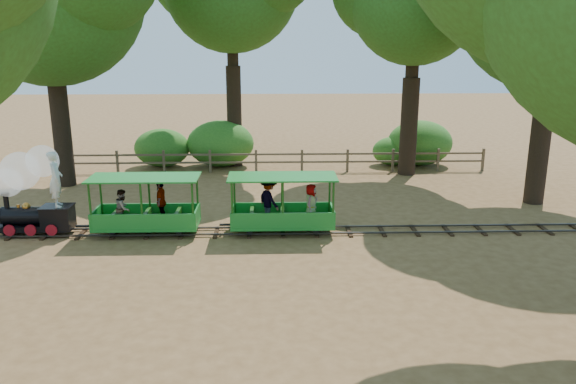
{
  "coord_description": "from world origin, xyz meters",
  "views": [
    {
      "loc": [
        -0.32,
        -15.96,
        5.61
      ],
      "look_at": [
        0.17,
        0.5,
        1.13
      ],
      "focal_mm": 35.0,
      "sensor_mm": 36.0,
      "label": 1
    }
  ],
  "objects_px": {
    "locomotive": "(29,184)",
    "fence": "(279,159)",
    "carriage_front": "(145,210)",
    "carriage_rear": "(282,207)"
  },
  "relations": [
    {
      "from": "carriage_front",
      "to": "carriage_rear",
      "type": "bearing_deg",
      "value": 0.85
    },
    {
      "from": "locomotive",
      "to": "fence",
      "type": "bearing_deg",
      "value": 47.06
    },
    {
      "from": "carriage_front",
      "to": "carriage_rear",
      "type": "height_order",
      "value": "same"
    },
    {
      "from": "locomotive",
      "to": "carriage_rear",
      "type": "xyz_separation_m",
      "value": [
        7.37,
        -0.03,
        -0.75
      ]
    },
    {
      "from": "locomotive",
      "to": "carriage_front",
      "type": "bearing_deg",
      "value": -1.63
    },
    {
      "from": "locomotive",
      "to": "carriage_rear",
      "type": "distance_m",
      "value": 7.41
    },
    {
      "from": "locomotive",
      "to": "fence",
      "type": "relative_size",
      "value": 0.15
    },
    {
      "from": "locomotive",
      "to": "fence",
      "type": "distance_m",
      "value": 10.88
    },
    {
      "from": "carriage_front",
      "to": "locomotive",
      "type": "bearing_deg",
      "value": 178.37
    },
    {
      "from": "carriage_front",
      "to": "fence",
      "type": "bearing_deg",
      "value": 63.2
    }
  ]
}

